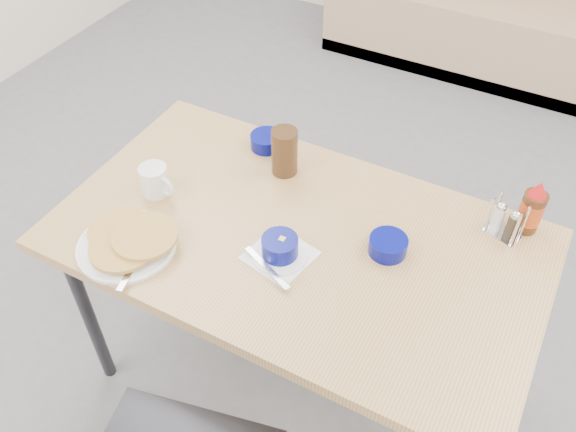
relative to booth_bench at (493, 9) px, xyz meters
The scene contains 12 objects.
ground 2.81m from the booth_bench, 90.00° to the right, with size 6.00×6.00×0.00m, color slate.
booth_bench is the anchor object (origin of this frame).
dining_table 2.56m from the booth_bench, 90.00° to the right, with size 1.40×0.80×0.76m.
pancake_plate 2.86m from the booth_bench, 98.14° to the right, with size 0.28×0.29×0.05m.
coffee_mug 2.66m from the booth_bench, 100.26° to the right, with size 0.12×0.09×0.10m.
grits_setting 2.66m from the booth_bench, 90.13° to the right, with size 0.20×0.21×0.07m.
creamer_bowl 2.28m from the booth_bench, 97.18° to the right, with size 0.11×0.11×0.05m.
butter_bowl 2.52m from the booth_bench, 84.18° to the right, with size 0.11×0.11×0.05m.
amber_tumbler 2.36m from the booth_bench, 94.16° to the right, with size 0.08×0.08×0.16m, color #3C2513.
condiment_caddy 2.35m from the booth_bench, 77.05° to the right, with size 0.12×0.09×0.12m.
syrup_bottle 2.32m from the booth_bench, 75.41° to the right, with size 0.07×0.07×0.18m.
sugar_wrapper 2.64m from the booth_bench, 99.71° to the right, with size 0.04×0.02×0.00m, color #CB4366.
Camera 1 is at (0.54, -0.82, 2.04)m, focal length 38.00 mm.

